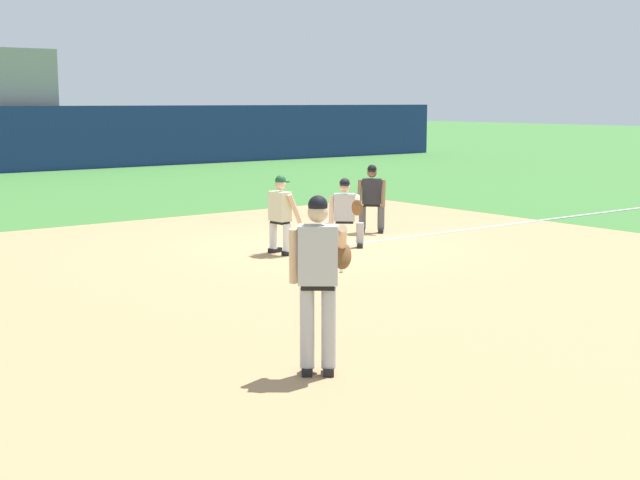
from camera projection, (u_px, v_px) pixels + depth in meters
ground_plane at (323, 248)px, 17.08m from camera, size 160.00×160.00×0.00m
infield_dirt_patch at (321, 292)px, 13.12m from camera, size 18.00×18.00×0.01m
foul_line_stripe at (556, 218)px, 21.35m from camera, size 14.19×0.10×0.00m
first_base_bag at (323, 246)px, 17.07m from camera, size 0.38×0.38×0.09m
baseball at (342, 270)px, 14.62m from camera, size 0.07×0.07×0.07m
pitcher at (319, 274)px, 9.04m from camera, size 0.85×0.54×1.86m
first_baseman at (345, 210)px, 16.99m from camera, size 0.71×1.09×1.34m
baserunner at (281, 211)px, 16.28m from camera, size 0.46×0.61×1.46m
umpire at (372, 196)px, 18.95m from camera, size 0.67×0.67×1.46m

